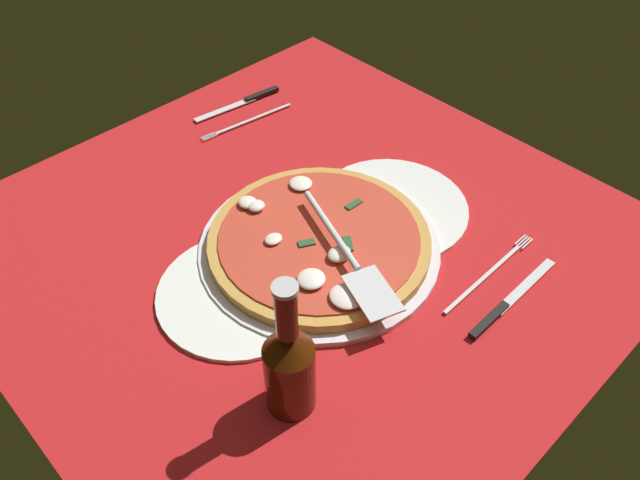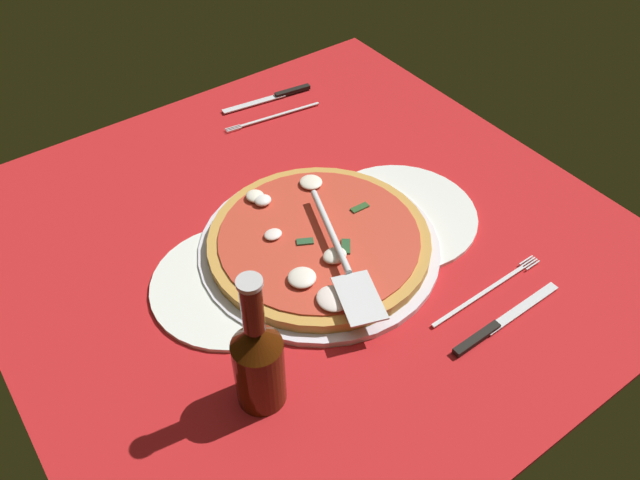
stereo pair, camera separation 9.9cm
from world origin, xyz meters
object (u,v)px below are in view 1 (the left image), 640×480
dinner_plate_left (391,208)px  beer_bottle (289,365)px  dinner_plate_right (240,293)px  pizza (320,240)px  place_setting_far (498,291)px  pizza_server (349,256)px  place_setting_near (246,112)px

dinner_plate_left → beer_bottle: 40.02cm
dinner_plate_right → beer_bottle: beer_bottle is taller
pizza → beer_bottle: bearing=38.5°
dinner_plate_right → place_setting_far: size_ratio=1.08×
pizza_server → place_setting_far: (-14.11, 17.00, -4.74)cm
dinner_plate_left → beer_bottle: beer_bottle is taller
place_setting_near → beer_bottle: 66.03cm
pizza_server → place_setting_far: size_ratio=1.18×
dinner_plate_left → place_setting_near: (-0.76, -38.86, -0.14)cm
dinner_plate_right → pizza: size_ratio=0.71×
dinner_plate_left → place_setting_far: place_setting_far is taller
dinner_plate_right → pizza_server: size_ratio=0.91×
dinner_plate_left → dinner_plate_right: size_ratio=1.05×
pizza → beer_bottle: (21.06, 16.75, 5.65)cm
dinner_plate_left → pizza_server: bearing=19.5°
dinner_plate_right → beer_bottle: size_ratio=1.09×
dinner_plate_right → beer_bottle: (6.45, 18.28, 7.56)cm
pizza_server → beer_bottle: beer_bottle is taller
pizza_server → beer_bottle: size_ratio=1.20×
place_setting_near → place_setting_far: 61.68cm
place_setting_near → dinner_plate_left: bearing=96.4°
dinner_plate_left → place_setting_near: place_setting_near is taller
beer_bottle → place_setting_far: bearing=167.7°
dinner_plate_right → pizza: (-14.61, 1.53, 1.91)cm
pizza → beer_bottle: size_ratio=1.54×
pizza_server → dinner_plate_right: bearing=-103.3°
dinner_plate_right → place_setting_near: size_ratio=1.11×
beer_bottle → dinner_plate_left: bearing=-157.0°
pizza_server → place_setting_near: bearing=178.7°
dinner_plate_right → pizza: pizza is taller
pizza → pizza_server: (1.11, 7.17, 2.70)cm
pizza → place_setting_far: 27.53cm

